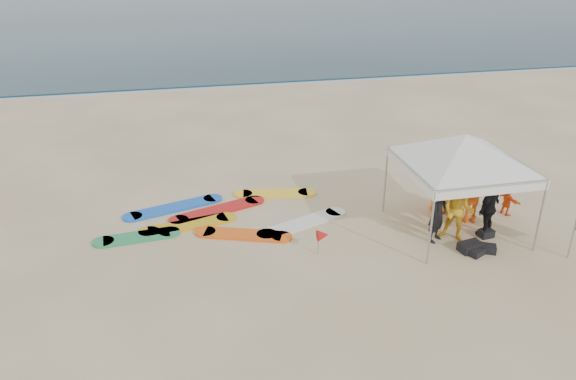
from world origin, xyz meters
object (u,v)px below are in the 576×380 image
(person_orange_a, at_px, (472,192))
(surfboard_spread, at_px, (222,217))
(marker_pennant, at_px, (323,235))
(person_yellow, at_px, (457,211))
(person_seated, at_px, (507,200))
(person_black_a, at_px, (438,213))
(person_orange_b, at_px, (444,180))
(canopy_tent, at_px, (466,135))
(person_black_b, at_px, (489,208))

(person_orange_a, height_order, surfboard_spread, person_orange_a)
(person_orange_a, distance_m, marker_pennant, 4.38)
(person_yellow, bearing_deg, person_seated, 65.57)
(person_black_a, xyz_separation_m, person_yellow, (0.47, -0.08, 0.04))
(person_orange_a, bearing_deg, person_orange_b, -47.54)
(marker_pennant, bearing_deg, surfboard_spread, 133.19)
(canopy_tent, bearing_deg, person_orange_b, 81.32)
(person_orange_b, height_order, person_seated, person_orange_b)
(person_black_b, xyz_separation_m, person_seated, (1.17, 0.94, -0.36))
(canopy_tent, bearing_deg, surfboard_spread, 162.02)
(person_seated, bearing_deg, person_yellow, 104.83)
(person_seated, distance_m, surfboard_spread, 7.82)
(person_black_a, bearing_deg, person_yellow, -48.62)
(person_yellow, bearing_deg, person_black_a, -150.38)
(person_yellow, bearing_deg, canopy_tent, 102.56)
(person_black_b, relative_size, canopy_tent, 0.39)
(person_orange_b, bearing_deg, person_black_a, 55.41)
(person_orange_a, xyz_separation_m, person_black_b, (0.03, -0.78, -0.08))
(marker_pennant, bearing_deg, person_orange_b, 20.98)
(person_yellow, bearing_deg, person_orange_a, 83.79)
(person_black_a, bearing_deg, surfboard_spread, 117.01)
(person_seated, xyz_separation_m, marker_pennant, (-5.50, -0.93, 0.07))
(person_orange_a, height_order, person_seated, person_orange_a)
(person_orange_a, relative_size, person_orange_b, 0.92)
(person_orange_a, bearing_deg, canopy_tent, 38.36)
(person_orange_a, xyz_separation_m, person_orange_b, (-0.46, 0.70, 0.08))
(person_yellow, xyz_separation_m, surfboard_spread, (-5.61, 2.41, -0.78))
(person_seated, bearing_deg, person_black_b, 117.69)
(marker_pennant, bearing_deg, person_black_b, -0.15)
(person_orange_a, height_order, canopy_tent, canopy_tent)
(canopy_tent, xyz_separation_m, surfboard_spread, (-5.87, 1.90, -2.58))
(person_orange_a, relative_size, person_black_b, 1.10)
(person_black_a, bearing_deg, person_orange_a, -8.88)
(person_orange_a, bearing_deg, marker_pennant, 19.44)
(person_black_a, distance_m, person_seated, 2.74)
(person_orange_b, height_order, marker_pennant, person_orange_b)
(person_black_b, xyz_separation_m, person_orange_b, (-0.49, 1.48, 0.16))
(person_seated, relative_size, surfboard_spread, 0.13)
(person_black_b, height_order, marker_pennant, person_black_b)
(person_black_a, height_order, person_orange_b, person_orange_b)
(person_orange_b, height_order, canopy_tent, canopy_tent)
(person_yellow, distance_m, person_seated, 2.35)
(person_yellow, distance_m, person_orange_b, 1.62)
(person_yellow, relative_size, person_black_b, 1.05)
(person_orange_a, bearing_deg, person_black_a, 39.00)
(person_yellow, bearing_deg, person_orange_b, 114.54)
(person_black_a, xyz_separation_m, person_orange_b, (0.89, 1.47, 0.16))
(person_black_a, relative_size, canopy_tent, 0.39)
(person_yellow, xyz_separation_m, marker_pennant, (-3.42, 0.08, -0.32))
(person_orange_b, distance_m, canopy_tent, 1.99)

